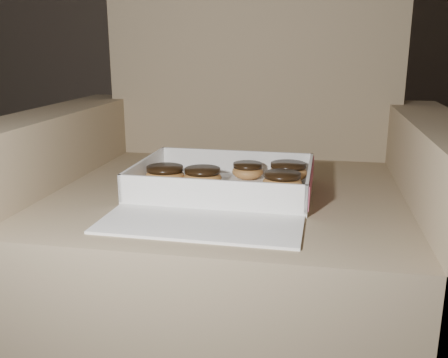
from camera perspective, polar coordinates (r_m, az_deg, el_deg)
armchair at (r=1.21m, az=1.35°, el=-6.26°), size 0.99×0.84×1.03m
bakery_box at (r=1.02m, az=-0.27°, el=-1.38°), size 0.37×0.43×0.06m
donut_a at (r=1.08m, az=-6.75°, el=0.44°), size 0.08×0.08×0.04m
donut_b at (r=1.04m, az=6.67°, el=-0.30°), size 0.08×0.08×0.04m
donut_c at (r=1.12m, az=7.34°, el=0.85°), size 0.08×0.08×0.04m
donut_d at (r=1.06m, az=-2.47°, el=0.24°), size 0.08×0.08×0.04m
donut_e at (r=1.13m, az=2.72°, el=0.99°), size 0.07×0.07×0.04m
crumb_a at (r=1.05m, az=-7.00°, el=-1.25°), size 0.01×0.01×0.00m
crumb_b at (r=0.99m, az=-6.33°, el=-2.26°), size 0.01×0.01×0.00m
crumb_c at (r=1.05m, az=-6.89°, el=-1.16°), size 0.01×0.01×0.00m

